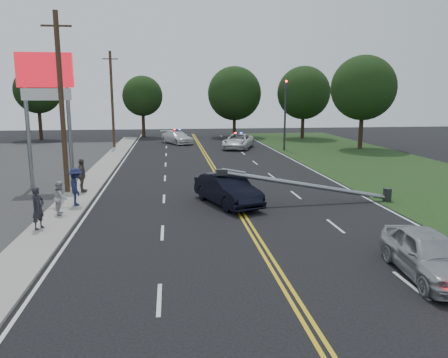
{
  "coord_description": "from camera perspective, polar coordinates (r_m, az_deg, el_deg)",
  "views": [
    {
      "loc": [
        -3.3,
        -13.35,
        5.57
      ],
      "look_at": [
        -0.83,
        6.53,
        1.7
      ],
      "focal_mm": 35.0,
      "sensor_mm": 36.0,
      "label": 1
    }
  ],
  "objects": [
    {
      "name": "ground",
      "position": [
        14.84,
        6.43,
        -11.19
      ],
      "size": [
        120.0,
        120.0,
        0.0
      ],
      "primitive_type": "plane",
      "color": "black",
      "rests_on": "ground"
    },
    {
      "name": "sidewalk",
      "position": [
        24.53,
        -18.9,
        -2.65
      ],
      "size": [
        1.8,
        70.0,
        0.12
      ],
      "primitive_type": "cube",
      "color": "gray",
      "rests_on": "ground"
    },
    {
      "name": "centerline_yellow",
      "position": [
        24.23,
        0.94,
        -2.33
      ],
      "size": [
        0.36,
        80.0,
        0.0
      ],
      "primitive_type": "cube",
      "color": "gold",
      "rests_on": "ground"
    },
    {
      "name": "pylon_sign",
      "position": [
        28.29,
        -22.25,
        11.0
      ],
      "size": [
        3.2,
        0.35,
        8.0
      ],
      "color": "gray",
      "rests_on": "ground"
    },
    {
      "name": "traffic_signal",
      "position": [
        44.89,
        8.0,
        9.09
      ],
      "size": [
        0.28,
        0.41,
        7.05
      ],
      "color": "#2D2D30",
      "rests_on": "ground"
    },
    {
      "name": "fallen_streetlight",
      "position": [
        23.1,
        11.99,
        -0.92
      ],
      "size": [
        9.36,
        0.44,
        1.91
      ],
      "color": "#2D2D30",
      "rests_on": "ground"
    },
    {
      "name": "utility_pole_mid",
      "position": [
        26.03,
        -20.45,
        9.19
      ],
      "size": [
        1.6,
        0.28,
        10.0
      ],
      "color": "#382619",
      "rests_on": "ground"
    },
    {
      "name": "utility_pole_far",
      "position": [
        47.72,
        -14.4,
        10.01
      ],
      "size": [
        1.6,
        0.28,
        10.0
      ],
      "color": "#382619",
      "rests_on": "ground"
    },
    {
      "name": "tree_5",
      "position": [
        59.71,
        -23.17,
        10.59
      ],
      "size": [
        5.69,
        5.69,
        8.98
      ],
      "color": "black",
      "rests_on": "ground"
    },
    {
      "name": "tree_6",
      "position": [
        59.63,
        -10.6,
        10.6
      ],
      "size": [
        5.28,
        5.28,
        8.07
      ],
      "color": "black",
      "rests_on": "ground"
    },
    {
      "name": "tree_7",
      "position": [
        59.06,
        1.37,
        11.1
      ],
      "size": [
        7.1,
        7.1,
        9.3
      ],
      "color": "black",
      "rests_on": "ground"
    },
    {
      "name": "tree_8",
      "position": [
        57.91,
        10.37,
        11.01
      ],
      "size": [
        6.76,
        6.76,
        9.22
      ],
      "color": "black",
      "rests_on": "ground"
    },
    {
      "name": "tree_9",
      "position": [
        47.7,
        17.74,
        11.26
      ],
      "size": [
        6.59,
        6.59,
        9.57
      ],
      "color": "black",
      "rests_on": "ground"
    },
    {
      "name": "crashed_sedan",
      "position": [
        22.4,
        0.46,
        -1.37
      ],
      "size": [
        3.26,
        5.13,
        1.6
      ],
      "primitive_type": "imported",
      "rotation": [
        0.0,
        0.0,
        0.35
      ],
      "color": "black",
      "rests_on": "ground"
    },
    {
      "name": "waiting_sedan",
      "position": [
        15.09,
        25.14,
        -8.85
      ],
      "size": [
        2.11,
        4.43,
        1.46
      ],
      "primitive_type": "imported",
      "rotation": [
        0.0,
        0.0,
        -0.09
      ],
      "color": "#9EA1A5",
      "rests_on": "ground"
    },
    {
      "name": "emergency_a",
      "position": [
        46.14,
        1.87,
        4.97
      ],
      "size": [
        4.36,
        6.17,
        1.56
      ],
      "primitive_type": "imported",
      "rotation": [
        0.0,
        0.0,
        -0.35
      ],
      "color": "silver",
      "rests_on": "ground"
    },
    {
      "name": "emergency_b",
      "position": [
        51.06,
        -6.15,
        5.44
      ],
      "size": [
        4.16,
        5.45,
        1.47
      ],
      "primitive_type": "imported",
      "rotation": [
        0.0,
        0.0,
        0.48
      ],
      "color": "silver",
      "rests_on": "ground"
    },
    {
      "name": "bystander_a",
      "position": [
        19.51,
        -23.13,
        -3.5
      ],
      "size": [
        0.64,
        0.76,
        1.77
      ],
      "primitive_type": "imported",
      "rotation": [
        0.0,
        0.0,
        1.17
      ],
      "color": "#232229",
      "rests_on": "sidewalk"
    },
    {
      "name": "bystander_b",
      "position": [
        21.57,
        -20.57,
        -2.28
      ],
      "size": [
        0.71,
        0.85,
        1.56
      ],
      "primitive_type": "imported",
      "rotation": [
        0.0,
        0.0,
        1.74
      ],
      "color": "#ABABB0",
      "rests_on": "sidewalk"
    },
    {
      "name": "bystander_c",
      "position": [
        22.95,
        -18.76,
        -0.96
      ],
      "size": [
        1.02,
        1.38,
        1.9
      ],
      "primitive_type": "imported",
      "rotation": [
        0.0,
        0.0,
        1.86
      ],
      "color": "#1B2045",
      "rests_on": "sidewalk"
    },
    {
      "name": "bystander_d",
      "position": [
        26.0,
        -18.07,
        0.45
      ],
      "size": [
        0.5,
        1.14,
        1.92
      ],
      "primitive_type": "imported",
      "rotation": [
        0.0,
        0.0,
        1.6
      ],
      "color": "#5D524A",
      "rests_on": "sidewalk"
    }
  ]
}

